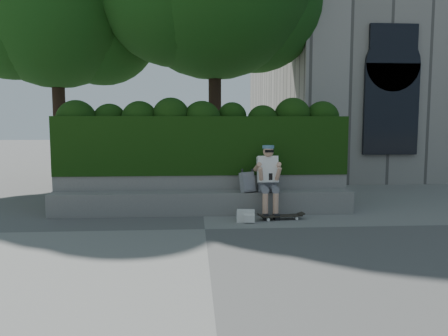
{
  "coord_description": "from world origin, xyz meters",
  "views": [
    {
      "loc": [
        -0.19,
        -7.34,
        1.82
      ],
      "look_at": [
        0.4,
        1.0,
        0.95
      ],
      "focal_mm": 35.0,
      "sensor_mm": 36.0,
      "label": 1
    }
  ],
  "objects": [
    {
      "name": "backpack_ground",
      "position": [
        0.77,
        0.53,
        0.11
      ],
      "size": [
        0.35,
        0.27,
        0.21
      ],
      "primitive_type": "cube",
      "rotation": [
        0.0,
        0.0,
        -0.13
      ],
      "color": "silver",
      "rests_on": "ground"
    },
    {
      "name": "hedge",
      "position": [
        0.0,
        1.95,
        1.35
      ],
      "size": [
        6.0,
        1.0,
        1.2
      ],
      "primitive_type": "cube",
      "color": "black",
      "rests_on": "planter_wall"
    },
    {
      "name": "backpack_plaid",
      "position": [
        0.87,
        1.15,
        0.65
      ],
      "size": [
        0.31,
        0.25,
        0.4
      ],
      "primitive_type": "cube",
      "rotation": [
        0.0,
        0.0,
        0.47
      ],
      "color": "#9F9FA4",
      "rests_on": "bench_ledge"
    },
    {
      "name": "bench_ledge",
      "position": [
        0.0,
        1.25,
        0.23
      ],
      "size": [
        6.0,
        0.45,
        0.45
      ],
      "primitive_type": "cube",
      "color": "gray",
      "rests_on": "ground"
    },
    {
      "name": "person",
      "position": [
        1.27,
        1.07,
        0.75
      ],
      "size": [
        0.4,
        0.76,
        1.38
      ],
      "color": "slate",
      "rests_on": "ground"
    },
    {
      "name": "skateboard",
      "position": [
        1.46,
        0.64,
        0.07
      ],
      "size": [
        0.81,
        0.29,
        0.08
      ],
      "rotation": [
        0.0,
        0.0,
        0.11
      ],
      "color": "black",
      "rests_on": "ground"
    },
    {
      "name": "tree_right",
      "position": [
        -4.1,
        5.86,
        5.22
      ],
      "size": [
        4.83,
        4.83,
        7.65
      ],
      "rotation": [
        0.0,
        0.0,
        -0.18
      ],
      "color": "black",
      "rests_on": "ground"
    },
    {
      "name": "ground",
      "position": [
        0.0,
        0.0,
        0.0
      ],
      "size": [
        80.0,
        80.0,
        0.0
      ],
      "primitive_type": "plane",
      "color": "slate",
      "rests_on": "ground"
    },
    {
      "name": "planter_wall",
      "position": [
        0.0,
        1.73,
        0.38
      ],
      "size": [
        6.0,
        0.5,
        0.75
      ],
      "primitive_type": "cube",
      "color": "gray",
      "rests_on": "ground"
    }
  ]
}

